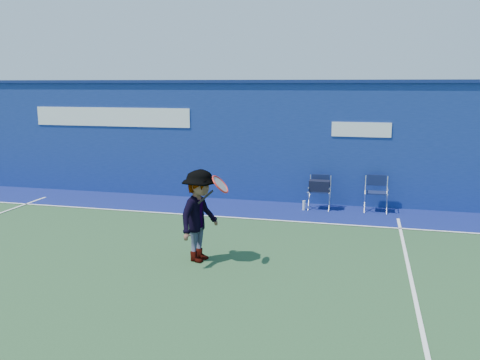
% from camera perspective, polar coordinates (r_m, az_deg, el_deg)
% --- Properties ---
extents(ground, '(80.00, 80.00, 0.00)m').
position_cam_1_polar(ground, '(8.92, -11.74, -9.03)').
color(ground, '#264827').
rests_on(ground, ground).
extents(stadium_wall, '(24.00, 0.50, 3.08)m').
position_cam_1_polar(stadium_wall, '(13.34, -2.30, 4.59)').
color(stadium_wall, navy).
rests_on(stadium_wall, ground).
extents(out_of_bounds_strip, '(24.00, 1.80, 0.01)m').
position_cam_1_polar(out_of_bounds_strip, '(12.57, -3.64, -2.97)').
color(out_of_bounds_strip, '#0D1857').
rests_on(out_of_bounds_strip, ground).
extents(court_lines, '(24.00, 12.00, 0.01)m').
position_cam_1_polar(court_lines, '(9.43, -10.15, -7.80)').
color(court_lines, white).
rests_on(court_lines, out_of_bounds_strip).
extents(directors_chair_left, '(0.49, 0.44, 0.82)m').
position_cam_1_polar(directors_chair_left, '(12.35, 8.90, -1.72)').
color(directors_chair_left, silver).
rests_on(directors_chair_left, ground).
extents(directors_chair_right, '(0.51, 0.45, 0.85)m').
position_cam_1_polar(directors_chair_right, '(12.43, 15.00, -2.25)').
color(directors_chair_right, silver).
rests_on(directors_chair_right, ground).
extents(water_bottle, '(0.07, 0.07, 0.24)m').
position_cam_1_polar(water_bottle, '(12.25, 7.20, -2.85)').
color(water_bottle, silver).
rests_on(water_bottle, ground).
extents(tennis_player, '(0.93, 1.13, 1.58)m').
position_cam_1_polar(tennis_player, '(8.63, -4.53, -4.01)').
color(tennis_player, '#EA4738').
rests_on(tennis_player, ground).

